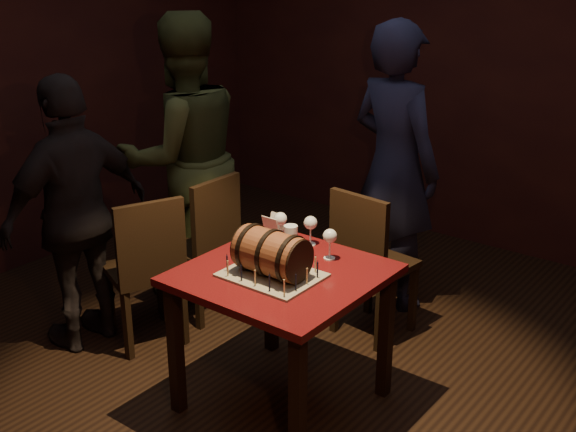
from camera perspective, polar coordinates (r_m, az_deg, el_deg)
The scene contains 16 objects.
room_shell at distance 3.48m, azimuth -0.25°, elevation 6.65°, with size 5.04×5.04×2.80m.
pub_table at distance 3.58m, azimuth -0.44°, elevation -5.97°, with size 0.90×0.90×0.75m.
cake_board at distance 3.47m, azimuth -1.28°, elevation -4.69°, with size 0.45×0.35×0.01m, color gray.
barrel_cake at distance 3.43m, azimuth -1.30°, elevation -2.95°, with size 0.40×0.23×0.23m.
birthday_candles at distance 3.45m, azimuth -1.29°, elevation -3.99°, with size 0.40×0.30×0.09m.
wine_glass_left at distance 3.84m, azimuth -0.60°, elevation -0.33°, with size 0.07×0.07×0.16m.
wine_glass_mid at distance 3.79m, azimuth 1.79°, elevation -0.65°, with size 0.07×0.07×0.16m.
wine_glass_right at distance 3.62m, azimuth 3.33°, elevation -1.69°, with size 0.07×0.07×0.16m.
pint_of_ale at distance 3.71m, azimuth 0.22°, elevation -1.89°, with size 0.07×0.07×0.15m.
menu_card at distance 3.89m, azimuth -1.12°, elevation -0.89°, with size 0.10×0.05×0.13m, color white, non-canonical shape.
chair_back at distance 4.27m, azimuth 6.32°, elevation -3.23°, with size 0.44×0.44×0.93m.
chair_left_rear at distance 4.53m, azimuth -6.53°, elevation -1.83°, with size 0.40×0.40×0.93m.
chair_left_front at distance 4.23m, azimuth -11.08°, elevation -3.76°, with size 0.52×0.52×0.93m.
person_back at distance 4.64m, azimuth 8.39°, elevation 3.86°, with size 0.67×0.44×1.84m, color #191A32.
person_left_rear at distance 4.78m, azimuth -8.26°, elevation 4.52°, with size 0.91×0.71×1.87m, color #333A1D.
person_left_front at distance 4.28m, azimuth -16.32°, elevation 0.10°, with size 0.94×0.39×1.61m, color black.
Camera 1 is at (2.07, -2.67, 2.24)m, focal length 45.00 mm.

